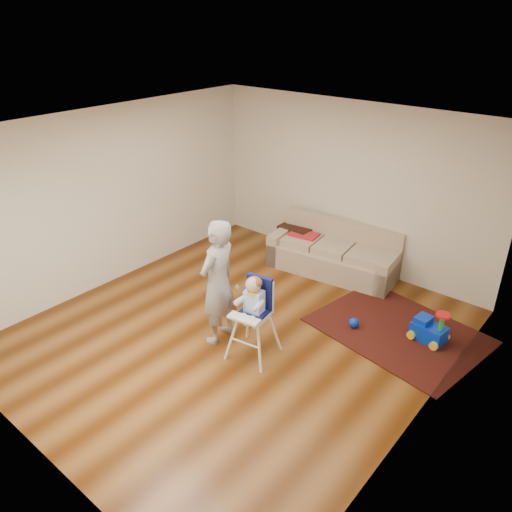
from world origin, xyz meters
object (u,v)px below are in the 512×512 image
Objects in this scene: ride_on_toy at (430,325)px; side_table at (299,240)px; sofa at (334,250)px; high_chair at (253,319)px; adult at (218,282)px; toy_ball at (354,323)px.

side_table is at bearing 167.44° from ride_on_toy.
high_chair is (0.41, -2.52, 0.14)m from sofa.
high_chair reaches higher than ride_on_toy.
side_table is at bearing -172.32° from adult.
ride_on_toy is at bearing 37.51° from high_chair.
side_table is 2.37m from toy_ball.
ride_on_toy is 2.80m from adult.
adult is (-2.15, -1.70, 0.59)m from ride_on_toy.
sofa is at bearing -12.05° from side_table.
toy_ball is at bearing 52.95° from high_chair.
ride_on_toy is 0.98m from toy_ball.
high_chair is (-1.58, -1.69, 0.29)m from ride_on_toy.
toy_ball is (1.10, -1.21, -0.31)m from sofa.
high_chair is at bearing 85.49° from adult.
ride_on_toy is (2.80, -1.00, -0.03)m from side_table.
sofa is 1.66m from toy_ball.
sofa is at bearing 164.49° from ride_on_toy.
adult is (-1.25, -1.32, 0.75)m from toy_ball.
sofa is at bearing 170.46° from adult.
sofa is 4.63× the size of ride_on_toy.
high_chair is at bearing -88.20° from sofa.
high_chair is 0.65m from adult.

